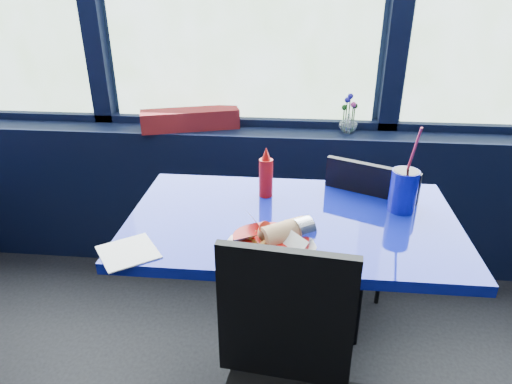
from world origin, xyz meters
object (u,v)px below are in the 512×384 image
Objects in this scene: soda_cup at (404,190)px; food_basket at (273,240)px; ketchup_bottle at (266,175)px; planter_box at (190,119)px; near_table at (291,259)px; flower_vase at (349,121)px; chair_near_back at (350,233)px.

food_basket is at bearing -145.96° from soda_cup.
soda_cup is at bearing -8.18° from ketchup_bottle.
planter_box is 1.79× the size of food_basket.
food_basket reaches higher than near_table.
near_table is at bearing -107.16° from flower_vase.
flower_vase is at bearing -16.25° from planter_box.
ketchup_bottle is 0.60× the size of soda_cup.
planter_box is 1.52× the size of soda_cup.
chair_near_back is 0.52m from ketchup_bottle.
soda_cup reaches higher than ketchup_bottle.
chair_near_back is at bearing 50.25° from food_basket.
near_table is 0.96m from flower_vase.
food_basket is 0.40m from ketchup_bottle.
near_table is 4.16× the size of food_basket.
chair_near_back is (0.26, 0.33, -0.06)m from near_table.
flower_vase is 0.70× the size of food_basket.
flower_vase is at bearing 63.89° from food_basket.
chair_near_back is at bearing 122.84° from soda_cup.
food_basket is at bearing -106.87° from flower_vase.
near_table is 0.50m from soda_cup.
flower_vase reaches higher than near_table.
near_table is at bearing 76.63° from chair_near_back.
chair_near_back is 3.04× the size of food_basket.
planter_box reaches higher than chair_near_back.
near_table is at bearing -165.80° from soda_cup.
flower_vase is 0.79m from ketchup_bottle.
soda_cup is (0.98, -0.75, -0.02)m from planter_box.
chair_near_back is 1.04m from planter_box.
chair_near_back is 0.65m from flower_vase.
soda_cup reaches higher than flower_vase.
chair_near_back is at bearing -49.59° from planter_box.
planter_box is at bearing -7.25° from chair_near_back.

